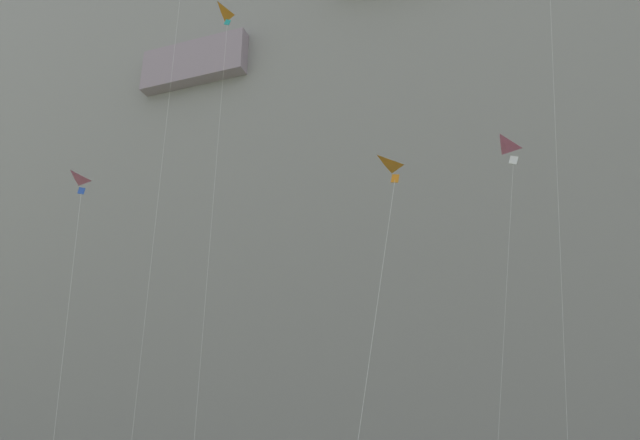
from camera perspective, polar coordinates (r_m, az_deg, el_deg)
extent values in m
cube|color=gray|center=(70.80, 9.15, 11.76)|extent=(180.00, 20.28, 83.98)
cube|color=gray|center=(70.51, -11.45, 13.92)|extent=(12.35, 2.55, 5.04)
pyramid|color=orange|center=(20.85, 7.93, 4.24)|extent=(0.82, 1.16, 0.20)
cube|color=orange|center=(20.91, 7.01, 3.86)|extent=(0.32, 0.07, 0.34)
cylinder|color=silver|center=(18.15, 4.76, -11.91)|extent=(1.47, 2.32, 11.81)
cylinder|color=silver|center=(33.23, 21.31, 1.32)|extent=(3.21, 3.63, 30.16)
cylinder|color=silver|center=(34.51, -14.86, 1.78)|extent=(1.72, 2.37, 32.52)
pyramid|color=pink|center=(31.45, -20.57, 2.75)|extent=(1.31, 1.48, 0.14)
cube|color=blue|center=(31.50, -21.33, 2.55)|extent=(0.31, 0.19, 0.36)
cylinder|color=silver|center=(28.40, -22.72, -10.69)|extent=(1.81, 1.05, 15.05)
pyramid|color=orange|center=(44.18, -7.97, 17.88)|extent=(1.33, 1.74, 0.39)
cube|color=teal|center=(44.25, -8.62, 17.74)|extent=(0.48, 0.16, 0.51)
cylinder|color=silver|center=(33.99, -10.03, 0.24)|extent=(2.49, 4.58, 30.90)
pyramid|color=pink|center=(37.39, 18.47, 5.53)|extent=(1.26, 1.92, 0.49)
cube|color=white|center=(37.34, 17.57, 5.34)|extent=(0.59, 0.08, 0.62)
cylinder|color=silver|center=(32.76, 16.82, -8.98)|extent=(2.92, 2.98, 19.28)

